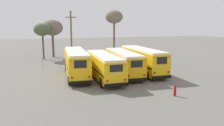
% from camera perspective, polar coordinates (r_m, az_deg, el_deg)
% --- Properties ---
extents(ground_plane, '(160.00, 160.00, 0.00)m').
position_cam_1_polar(ground_plane, '(27.85, 0.21, -3.41)').
color(ground_plane, '#66635E').
extents(school_bus_0, '(2.98, 10.44, 3.31)m').
position_cam_1_polar(school_bus_0, '(27.54, -9.35, 0.13)').
color(school_bus_0, yellow).
rests_on(school_bus_0, ground).
extents(school_bus_1, '(2.66, 10.08, 2.99)m').
position_cam_1_polar(school_bus_1, '(26.16, -2.22, -0.62)').
color(school_bus_1, yellow).
rests_on(school_bus_1, ground).
extents(school_bus_2, '(2.93, 10.05, 3.05)m').
position_cam_1_polar(school_bus_2, '(28.33, 2.85, 0.22)').
color(school_bus_2, '#EAAA0F').
rests_on(school_bus_2, ground).
extents(school_bus_3, '(2.52, 10.51, 3.28)m').
position_cam_1_polar(school_bus_3, '(29.89, 7.89, 0.90)').
color(school_bus_3, yellow).
rests_on(school_bus_3, ground).
extents(utility_pole, '(1.80, 0.27, 8.70)m').
position_cam_1_polar(utility_pole, '(37.65, -10.58, 6.89)').
color(utility_pole, brown).
rests_on(utility_pole, ground).
extents(bare_tree_0, '(3.13, 3.13, 6.74)m').
position_cam_1_polar(bare_tree_0, '(42.65, -17.74, 8.25)').
color(bare_tree_0, brown).
rests_on(bare_tree_0, ground).
extents(bare_tree_1, '(4.14, 4.14, 7.42)m').
position_cam_1_polar(bare_tree_1, '(45.05, -15.34, 8.84)').
color(bare_tree_1, brown).
rests_on(bare_tree_1, ground).
extents(bare_tree_2, '(3.25, 3.25, 9.09)m').
position_cam_1_polar(bare_tree_2, '(41.43, 0.55, 11.77)').
color(bare_tree_2, brown).
rests_on(bare_tree_2, ground).
extents(fence_line, '(16.98, 0.06, 1.42)m').
position_cam_1_polar(fence_line, '(35.04, -3.68, 0.99)').
color(fence_line, '#939399').
rests_on(fence_line, ground).
extents(fire_hydrant, '(0.24, 0.24, 1.03)m').
position_cam_1_polar(fire_hydrant, '(20.92, 16.13, -6.92)').
color(fire_hydrant, '#B21414').
rests_on(fire_hydrant, ground).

